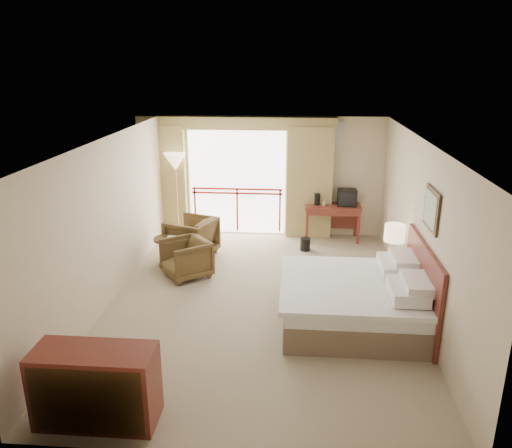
# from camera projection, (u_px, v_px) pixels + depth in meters

# --- Properties ---
(floor) EXTENTS (7.00, 7.00, 0.00)m
(floor) POSITION_uv_depth(u_px,v_px,m) (260.00, 301.00, 8.41)
(floor) COLOR gray
(floor) RESTS_ON ground
(ceiling) EXTENTS (7.00, 7.00, 0.00)m
(ceiling) POSITION_uv_depth(u_px,v_px,m) (261.00, 141.00, 7.56)
(ceiling) COLOR white
(ceiling) RESTS_ON wall_back
(wall_back) EXTENTS (5.00, 0.00, 5.00)m
(wall_back) POSITION_uv_depth(u_px,v_px,m) (272.00, 176.00, 11.29)
(wall_back) COLOR beige
(wall_back) RESTS_ON ground
(wall_front) EXTENTS (5.00, 0.00, 5.00)m
(wall_front) POSITION_uv_depth(u_px,v_px,m) (233.00, 342.00, 4.67)
(wall_front) COLOR beige
(wall_front) RESTS_ON ground
(wall_left) EXTENTS (0.00, 7.00, 7.00)m
(wall_left) POSITION_uv_depth(u_px,v_px,m) (109.00, 221.00, 8.18)
(wall_left) COLOR beige
(wall_left) RESTS_ON ground
(wall_right) EXTENTS (0.00, 7.00, 7.00)m
(wall_right) POSITION_uv_depth(u_px,v_px,m) (420.00, 229.00, 7.79)
(wall_right) COLOR beige
(wall_right) RESTS_ON ground
(balcony_door) EXTENTS (2.40, 0.00, 2.40)m
(balcony_door) POSITION_uv_depth(u_px,v_px,m) (237.00, 182.00, 11.39)
(balcony_door) COLOR white
(balcony_door) RESTS_ON wall_back
(balcony_railing) EXTENTS (2.09, 0.03, 1.02)m
(balcony_railing) POSITION_uv_depth(u_px,v_px,m) (237.00, 199.00, 11.49)
(balcony_railing) COLOR #A11A0D
(balcony_railing) RESTS_ON wall_back
(curtain_left) EXTENTS (1.00, 0.26, 2.50)m
(curtain_left) POSITION_uv_depth(u_px,v_px,m) (165.00, 180.00, 11.38)
(curtain_left) COLOR #93814D
(curtain_left) RESTS_ON wall_back
(curtain_right) EXTENTS (1.00, 0.26, 2.50)m
(curtain_right) POSITION_uv_depth(u_px,v_px,m) (310.00, 183.00, 11.12)
(curtain_right) COLOR #93814D
(curtain_right) RESTS_ON wall_back
(valance) EXTENTS (4.40, 0.22, 0.28)m
(valance) POSITION_uv_depth(u_px,v_px,m) (236.00, 123.00, 10.87)
(valance) COLOR #93814D
(valance) RESTS_ON wall_back
(hvac_vent) EXTENTS (0.50, 0.04, 0.50)m
(hvac_vent) POSITION_uv_depth(u_px,v_px,m) (332.00, 133.00, 10.85)
(hvac_vent) COLOR silver
(hvac_vent) RESTS_ON wall_back
(bed) EXTENTS (2.13, 2.06, 0.97)m
(bed) POSITION_uv_depth(u_px,v_px,m) (355.00, 300.00, 7.60)
(bed) COLOR brown
(bed) RESTS_ON floor
(headboard) EXTENTS (0.06, 2.10, 1.30)m
(headboard) POSITION_uv_depth(u_px,v_px,m) (422.00, 286.00, 7.44)
(headboard) COLOR #5B1F1A
(headboard) RESTS_ON wall_right
(framed_art) EXTENTS (0.04, 0.72, 0.60)m
(framed_art) POSITION_uv_depth(u_px,v_px,m) (431.00, 209.00, 7.06)
(framed_art) COLOR black
(framed_art) RESTS_ON wall_right
(nightstand) EXTENTS (0.40, 0.47, 0.55)m
(nightstand) POSITION_uv_depth(u_px,v_px,m) (391.00, 276.00, 8.71)
(nightstand) COLOR #5B1F1A
(nightstand) RESTS_ON floor
(table_lamp) EXTENTS (0.35, 0.35, 0.62)m
(table_lamp) POSITION_uv_depth(u_px,v_px,m) (395.00, 234.00, 8.51)
(table_lamp) COLOR tan
(table_lamp) RESTS_ON nightstand
(phone) EXTENTS (0.19, 0.15, 0.08)m
(phone) POSITION_uv_depth(u_px,v_px,m) (392.00, 262.00, 8.47)
(phone) COLOR black
(phone) RESTS_ON nightstand
(desk) EXTENTS (1.22, 0.59, 0.80)m
(desk) POSITION_uv_depth(u_px,v_px,m) (332.00, 212.00, 11.16)
(desk) COLOR #5B1F1A
(desk) RESTS_ON floor
(tv) EXTENTS (0.41, 0.33, 0.37)m
(tv) POSITION_uv_depth(u_px,v_px,m) (347.00, 198.00, 10.97)
(tv) COLOR black
(tv) RESTS_ON desk
(coffee_maker) EXTENTS (0.13, 0.13, 0.26)m
(coffee_maker) POSITION_uv_depth(u_px,v_px,m) (317.00, 199.00, 11.04)
(coffee_maker) COLOR black
(coffee_maker) RESTS_ON desk
(cup) EXTENTS (0.08, 0.08, 0.09)m
(cup) POSITION_uv_depth(u_px,v_px,m) (324.00, 204.00, 11.01)
(cup) COLOR white
(cup) RESTS_ON desk
(wastebasket) EXTENTS (0.28, 0.28, 0.27)m
(wastebasket) POSITION_uv_depth(u_px,v_px,m) (305.00, 244.00, 10.60)
(wastebasket) COLOR black
(wastebasket) RESTS_ON floor
(armchair_far) EXTENTS (1.13, 1.12, 0.81)m
(armchair_far) POSITION_uv_depth(u_px,v_px,m) (192.00, 256.00, 10.34)
(armchair_far) COLOR #443319
(armchair_far) RESTS_ON floor
(armchair_near) EXTENTS (1.10, 1.09, 0.72)m
(armchair_near) POSITION_uv_depth(u_px,v_px,m) (187.00, 276.00, 9.37)
(armchair_near) COLOR #443319
(armchair_near) RESTS_ON floor
(side_table) EXTENTS (0.52, 0.52, 0.57)m
(side_table) POSITION_uv_depth(u_px,v_px,m) (167.00, 247.00, 9.74)
(side_table) COLOR black
(side_table) RESTS_ON floor
(book) EXTENTS (0.15, 0.20, 0.02)m
(book) POSITION_uv_depth(u_px,v_px,m) (167.00, 238.00, 9.68)
(book) COLOR white
(book) RESTS_ON side_table
(floor_lamp) EXTENTS (0.49, 0.49, 1.93)m
(floor_lamp) POSITION_uv_depth(u_px,v_px,m) (175.00, 165.00, 11.01)
(floor_lamp) COLOR tan
(floor_lamp) RESTS_ON floor
(dresser) EXTENTS (1.34, 0.57, 0.89)m
(dresser) POSITION_uv_depth(u_px,v_px,m) (96.00, 386.00, 5.49)
(dresser) COLOR #5B1F1A
(dresser) RESTS_ON floor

